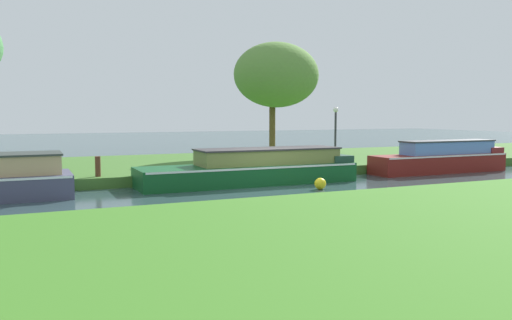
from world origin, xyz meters
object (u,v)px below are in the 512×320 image
object	(u,v)px
lamp_post	(336,127)
channel_buoy	(320,184)
mooring_post_near	(98,166)
forest_narrowboat	(256,168)
maroon_barge	(442,158)
slate_cruiser	(1,179)
willow_tree_centre	(277,75)

from	to	relation	value
lamp_post	channel_buoy	size ratio (longest dim) A/B	6.24
mooring_post_near	forest_narrowboat	bearing A→B (deg)	-13.36
forest_narrowboat	lamp_post	distance (m)	5.95
maroon_barge	lamp_post	distance (m)	5.02
slate_cruiser	channel_buoy	xyz separation A→B (m)	(10.11, -2.37, -0.41)
forest_narrowboat	slate_cruiser	world-z (taller)	slate_cruiser
mooring_post_near	channel_buoy	world-z (taller)	mooring_post_near
willow_tree_centre	lamp_post	world-z (taller)	willow_tree_centre
slate_cruiser	mooring_post_near	distance (m)	3.36
lamp_post	slate_cruiser	bearing A→B (deg)	-169.78
willow_tree_centre	channel_buoy	xyz separation A→B (m)	(-3.13, -9.71, -4.54)
forest_narrowboat	mooring_post_near	bearing A→B (deg)	166.64
forest_narrowboat	channel_buoy	world-z (taller)	forest_narrowboat
maroon_barge	forest_narrowboat	distance (m)	9.31
lamp_post	channel_buoy	world-z (taller)	lamp_post
maroon_barge	lamp_post	bearing A→B (deg)	148.67
maroon_barge	forest_narrowboat	size ratio (longest dim) A/B	0.82
maroon_barge	slate_cruiser	size ratio (longest dim) A/B	1.61
slate_cruiser	lamp_post	xyz separation A→B (m)	(13.89, 2.51, 1.42)
slate_cruiser	channel_buoy	size ratio (longest dim) A/B	10.42
maroon_barge	channel_buoy	bearing A→B (deg)	-163.28
willow_tree_centre	mooring_post_near	distance (m)	12.46
mooring_post_near	channel_buoy	distance (m)	7.97
maroon_barge	lamp_post	world-z (taller)	lamp_post
forest_narrowboat	mooring_post_near	distance (m)	5.78
maroon_barge	slate_cruiser	bearing A→B (deg)	180.00
maroon_barge	forest_narrowboat	xyz separation A→B (m)	(-9.31, -0.00, -0.06)
maroon_barge	willow_tree_centre	bearing A→B (deg)	123.02
forest_narrowboat	mooring_post_near	size ratio (longest dim) A/B	11.50
lamp_post	mooring_post_near	size ratio (longest dim) A/B	3.51
slate_cruiser	channel_buoy	bearing A→B (deg)	-13.21
slate_cruiser	lamp_post	distance (m)	14.19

